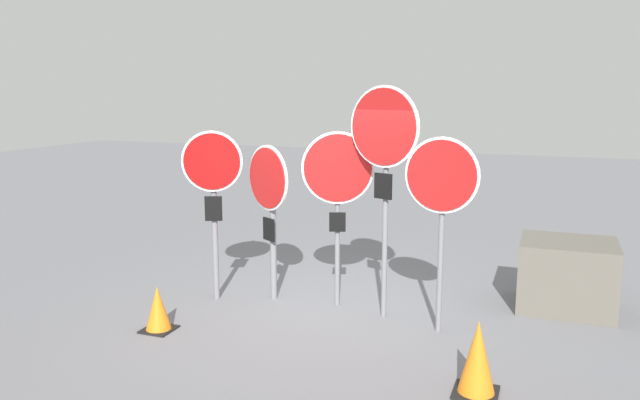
% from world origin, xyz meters
% --- Properties ---
extents(ground_plane, '(40.00, 40.00, 0.00)m').
position_xyz_m(ground_plane, '(0.00, 0.00, 0.00)').
color(ground_plane, slate).
extents(stop_sign_0, '(0.73, 0.32, 2.22)m').
position_xyz_m(stop_sign_0, '(-1.48, -0.12, 1.59)').
color(stop_sign_0, slate).
rests_on(stop_sign_0, ground).
extents(stop_sign_1, '(0.73, 0.45, 2.04)m').
position_xyz_m(stop_sign_1, '(-0.82, 0.15, 1.40)').
color(stop_sign_1, slate).
rests_on(stop_sign_1, ground).
extents(stop_sign_2, '(0.86, 0.31, 2.23)m').
position_xyz_m(stop_sign_2, '(0.09, 0.20, 1.63)').
color(stop_sign_2, slate).
rests_on(stop_sign_2, ground).
extents(stop_sign_3, '(0.90, 0.36, 2.78)m').
position_xyz_m(stop_sign_3, '(0.72, 0.01, 2.08)').
color(stop_sign_3, slate).
rests_on(stop_sign_3, ground).
extents(stop_sign_4, '(0.84, 0.17, 2.23)m').
position_xyz_m(stop_sign_4, '(1.43, -0.23, 1.66)').
color(stop_sign_4, slate).
rests_on(stop_sign_4, ground).
extents(traffic_cone_0, '(0.40, 0.40, 0.70)m').
position_xyz_m(traffic_cone_0, '(2.03, -1.54, 0.34)').
color(traffic_cone_0, black).
rests_on(traffic_cone_0, ground).
extents(traffic_cone_1, '(0.35, 0.35, 0.52)m').
position_xyz_m(traffic_cone_1, '(-1.57, -1.28, 0.26)').
color(traffic_cone_1, black).
rests_on(traffic_cone_1, ground).
extents(storage_crate, '(1.14, 0.99, 0.87)m').
position_xyz_m(storage_crate, '(2.81, 1.13, 0.44)').
color(storage_crate, '#605B51').
rests_on(storage_crate, ground).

